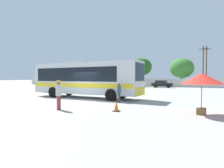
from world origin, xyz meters
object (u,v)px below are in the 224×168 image
(coach_bus_silver_yellow, at_px, (84,78))
(roadside_tree_left, at_px, (107,67))
(parked_car_leftmost_black, at_px, (116,83))
(vendor_umbrella_near_gate_red, at_px, (50,80))
(parked_car_second_white, at_px, (137,83))
(traffic_cone_on_apron, at_px, (116,106))
(utility_pole_far, at_px, (203,66))
(vendor_umbrella_secondary_red, at_px, (202,79))
(roadside_tree_midleft, at_px, (141,67))
(utility_pole_near, at_px, (206,66))
(roadside_tree_midright, at_px, (182,68))
(parked_car_third_black, at_px, (162,84))
(attendant_by_bus_door, at_px, (119,91))
(passenger_waiting_on_apron, at_px, (59,93))

(coach_bus_silver_yellow, height_order, roadside_tree_left, roadside_tree_left)
(parked_car_leftmost_black, bearing_deg, roadside_tree_left, 130.24)
(vendor_umbrella_near_gate_red, height_order, parked_car_second_white, vendor_umbrella_near_gate_red)
(parked_car_leftmost_black, xyz_separation_m, traffic_cone_on_apron, (14.09, -30.15, -0.45))
(utility_pole_far, bearing_deg, vendor_umbrella_secondary_red, -89.72)
(parked_car_leftmost_black, relative_size, parked_car_second_white, 1.05)
(parked_car_leftmost_black, distance_m, traffic_cone_on_apron, 33.28)
(vendor_umbrella_near_gate_red, height_order, traffic_cone_on_apron, vendor_umbrella_near_gate_red)
(roadside_tree_midleft, bearing_deg, parked_car_second_white, -77.61)
(utility_pole_near, bearing_deg, vendor_umbrella_secondary_red, -90.76)
(parked_car_leftmost_black, relative_size, roadside_tree_midright, 0.71)
(vendor_umbrella_near_gate_red, bearing_deg, vendor_umbrella_secondary_red, -24.37)
(parked_car_second_white, distance_m, parked_car_third_black, 5.36)
(vendor_umbrella_near_gate_red, distance_m, parked_car_leftmost_black, 20.33)
(parked_car_leftmost_black, xyz_separation_m, roadside_tree_midleft, (3.34, 9.01, 4.24))
(coach_bus_silver_yellow, bearing_deg, attendant_by_bus_door, -22.72)
(attendant_by_bus_door, distance_m, vendor_umbrella_secondary_red, 6.65)
(roadside_tree_midright, distance_m, traffic_cone_on_apron, 36.57)
(parked_car_third_black, distance_m, utility_pole_near, 10.72)
(parked_car_second_white, height_order, roadside_tree_midright, roadside_tree_midright)
(passenger_waiting_on_apron, distance_m, traffic_cone_on_apron, 3.67)
(parked_car_second_white, xyz_separation_m, roadside_tree_midright, (8.47, 6.98, 3.45))
(coach_bus_silver_yellow, xyz_separation_m, vendor_umbrella_near_gate_red, (-8.60, 4.14, -0.28))
(vendor_umbrella_near_gate_red, xyz_separation_m, parked_car_second_white, (6.19, 19.53, -0.88))
(utility_pole_far, bearing_deg, utility_pole_near, -51.14)
(passenger_waiting_on_apron, relative_size, parked_car_leftmost_black, 0.39)
(vendor_umbrella_near_gate_red, xyz_separation_m, vendor_umbrella_secondary_red, (19.31, -8.75, 0.21))
(passenger_waiting_on_apron, bearing_deg, parked_car_third_black, 89.64)
(parked_car_leftmost_black, xyz_separation_m, utility_pole_far, (18.43, 5.72, 3.92))
(utility_pole_near, xyz_separation_m, traffic_cone_on_apron, (-4.97, -35.09, -4.25))
(roadside_tree_left, xyz_separation_m, traffic_cone_on_apron, (20.02, -37.15, -4.78))
(passenger_waiting_on_apron, height_order, roadside_tree_midleft, roadside_tree_midleft)
(coach_bus_silver_yellow, height_order, traffic_cone_on_apron, coach_bus_silver_yellow)
(parked_car_third_black, height_order, roadside_tree_midright, roadside_tree_midright)
(attendant_by_bus_door, height_order, vendor_umbrella_secondary_red, vendor_umbrella_secondary_red)
(utility_pole_near, bearing_deg, parked_car_third_black, -144.91)
(utility_pole_far, relative_size, roadside_tree_midleft, 1.21)
(utility_pole_near, relative_size, utility_pole_far, 0.97)
(roadside_tree_midright, bearing_deg, vendor_umbrella_near_gate_red, -118.95)
(vendor_umbrella_near_gate_red, height_order, utility_pole_far, utility_pole_far)
(passenger_waiting_on_apron, bearing_deg, utility_pole_near, 76.93)
(parked_car_leftmost_black, bearing_deg, roadside_tree_midright, 23.99)
(passenger_waiting_on_apron, height_order, utility_pole_far, utility_pole_far)
(vendor_umbrella_secondary_red, distance_m, utility_pole_near, 34.09)
(parked_car_leftmost_black, bearing_deg, utility_pole_near, 14.54)
(passenger_waiting_on_apron, bearing_deg, utility_pole_far, 78.12)
(parked_car_leftmost_black, relative_size, roadside_tree_midleft, 0.63)
(coach_bus_silver_yellow, distance_m, vendor_umbrella_near_gate_red, 9.55)
(traffic_cone_on_apron, bearing_deg, parked_car_third_black, 96.31)
(traffic_cone_on_apron, bearing_deg, attendant_by_bus_door, 111.97)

